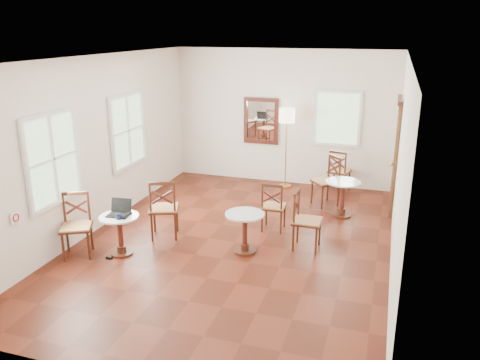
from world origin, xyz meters
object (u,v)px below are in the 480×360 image
(chair_near_a, at_px, (164,208))
(chair_near_b, at_px, (76,226))
(mouse, at_px, (130,213))
(cafe_table_near, at_px, (120,231))
(chair_back_b, at_px, (327,181))
(power_adapter, at_px, (109,258))
(chair_mid_b, at_px, (306,220))
(water_glass, at_px, (122,210))
(navy_mug, at_px, (118,216))
(cafe_table_back, at_px, (342,195))
(chair_back_a, at_px, (339,171))
(laptop, at_px, (120,211))
(floor_lamp, at_px, (287,121))
(chair_mid_a, at_px, (273,206))
(cafe_table_mid, at_px, (245,228))

(chair_near_a, xyz_separation_m, chair_near_b, (-0.99, -1.03, -0.02))
(mouse, bearing_deg, cafe_table_near, -114.96)
(chair_back_b, xyz_separation_m, power_adapter, (-2.87, -3.44, -0.48))
(chair_mid_b, distance_m, water_glass, 2.92)
(navy_mug, height_order, water_glass, water_glass)
(cafe_table_back, bearing_deg, chair_back_b, 124.94)
(chair_mid_b, bearing_deg, chair_back_b, -1.10)
(chair_back_a, bearing_deg, chair_near_b, 63.41)
(navy_mug, bearing_deg, chair_mid_b, 24.52)
(cafe_table_near, height_order, power_adapter, cafe_table_near)
(cafe_table_back, xyz_separation_m, chair_near_a, (-2.78, -1.89, 0.09))
(mouse, bearing_deg, laptop, -136.51)
(floor_lamp, bearing_deg, chair_near_b, -118.62)
(chair_near_b, bearing_deg, cafe_table_near, -7.82)
(chair_mid_a, xyz_separation_m, power_adapter, (-2.16, -1.86, -0.43))
(cafe_table_back, relative_size, chair_near_a, 0.66)
(floor_lamp, relative_size, laptop, 4.94)
(floor_lamp, bearing_deg, navy_mug, -111.55)
(chair_back_a, bearing_deg, floor_lamp, 14.05)
(cafe_table_near, distance_m, chair_back_a, 5.06)
(chair_mid_a, bearing_deg, cafe_table_mid, 75.73)
(cafe_table_mid, height_order, floor_lamp, floor_lamp)
(chair_mid_b, xyz_separation_m, power_adapter, (-2.82, -1.31, -0.46))
(cafe_table_mid, height_order, laptop, laptop)
(chair_back_a, bearing_deg, cafe_table_back, 111.47)
(chair_near_a, distance_m, chair_mid_b, 2.38)
(power_adapter, bearing_deg, laptop, 72.63)
(chair_mid_a, relative_size, power_adapter, 9.60)
(mouse, bearing_deg, water_glass, -165.33)
(chair_back_a, bearing_deg, cafe_table_mid, 85.34)
(chair_near_b, xyz_separation_m, chair_mid_a, (2.69, 1.87, -0.05))
(chair_mid_a, distance_m, water_glass, 2.59)
(cafe_table_near, height_order, chair_near_a, chair_near_a)
(cafe_table_near, height_order, chair_mid_b, chair_mid_b)
(cafe_table_back, xyz_separation_m, chair_mid_a, (-1.08, -1.05, 0.02))
(chair_mid_a, relative_size, water_glass, 8.17)
(cafe_table_back, distance_m, chair_mid_a, 1.50)
(water_glass, bearing_deg, cafe_table_near, -78.09)
(mouse, bearing_deg, chair_back_a, 75.59)
(chair_mid_a, bearing_deg, cafe_table_near, 37.02)
(chair_near_a, relative_size, chair_near_b, 1.05)
(cafe_table_mid, relative_size, cafe_table_back, 0.95)
(navy_mug, xyz_separation_m, power_adapter, (-0.16, -0.09, -0.67))
(chair_mid_b, relative_size, power_adapter, 10.43)
(chair_near_a, xyz_separation_m, floor_lamp, (1.37, 3.30, 0.98))
(chair_near_b, xyz_separation_m, chair_back_a, (3.54, 4.36, -0.03))
(chair_back_b, distance_m, floor_lamp, 1.69)
(cafe_table_near, xyz_separation_m, chair_back_b, (2.77, 3.23, 0.10))
(chair_back_a, xyz_separation_m, navy_mug, (-2.85, -4.26, 0.23))
(chair_near_a, height_order, power_adapter, chair_near_a)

